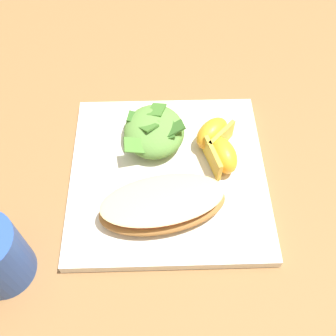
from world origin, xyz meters
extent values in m
plane|color=olive|center=(0.00, 0.00, 0.00)|extent=(3.00, 3.00, 0.00)
cube|color=white|center=(0.00, 0.00, 0.01)|extent=(0.28, 0.28, 0.02)
ellipsoid|color=#A87038|center=(-0.06, 0.01, 0.03)|extent=(0.11, 0.18, 0.03)
ellipsoid|color=#B22D19|center=(-0.06, 0.01, 0.04)|extent=(0.10, 0.17, 0.01)
ellipsoid|color=#EAD184|center=(-0.06, 0.01, 0.05)|extent=(0.10, 0.17, 0.01)
ellipsoid|color=#5B8E3D|center=(0.06, 0.02, 0.04)|extent=(0.10, 0.09, 0.04)
cube|color=#4C8433|center=(0.02, 0.05, 0.05)|extent=(0.03, 0.03, 0.02)
cube|color=#5B8E3D|center=(0.05, 0.03, 0.05)|extent=(0.02, 0.03, 0.02)
cube|color=#336023|center=(0.08, 0.04, 0.04)|extent=(0.03, 0.04, 0.01)
cube|color=#336023|center=(0.05, 0.00, 0.05)|extent=(0.03, 0.02, 0.01)
cube|color=#3D7028|center=(0.06, 0.03, 0.05)|extent=(0.04, 0.04, 0.02)
cube|color=#3D7028|center=(0.09, 0.01, 0.05)|extent=(0.04, 0.03, 0.01)
cube|color=#336023|center=(0.05, -0.01, 0.05)|extent=(0.03, 0.03, 0.02)
ellipsoid|color=orange|center=(0.01, -0.08, 0.04)|extent=(0.07, 0.05, 0.04)
cube|color=gold|center=(0.01, -0.06, 0.04)|extent=(0.06, 0.02, 0.03)
ellipsoid|color=orange|center=(0.05, -0.07, 0.04)|extent=(0.07, 0.07, 0.04)
cube|color=gold|center=(0.04, -0.08, 0.04)|extent=(0.05, 0.04, 0.03)
camera|label=1|loc=(-0.31, 0.01, 0.49)|focal=41.80mm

